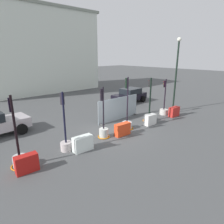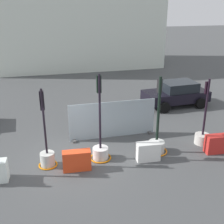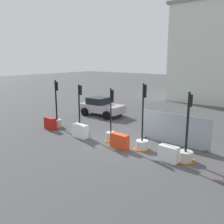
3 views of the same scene
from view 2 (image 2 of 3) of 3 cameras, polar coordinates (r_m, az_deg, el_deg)
The scene contains 11 objects.
ground_plane at distance 12.34m, azimuth -7.52°, elevation -9.36°, with size 120.00×120.00×0.00m, color #47494A.
traffic_light_2 at distance 11.85m, azimuth -12.80°, elevation -7.96°, with size 0.76×0.76×3.25m.
traffic_light_3 at distance 12.06m, azimuth -2.33°, elevation -6.81°, with size 0.90×0.90×3.66m.
traffic_light_4 at distance 12.73m, azimuth 8.88°, elevation -5.65°, with size 0.98×0.98×3.41m.
traffic_light_5 at distance 13.95m, azimuth 17.58°, elevation -4.09°, with size 0.70×0.70×3.12m.
construction_barrier_2 at distance 11.46m, azimuth -7.03°, elevation -9.55°, with size 1.12×0.46×0.82m.
construction_barrier_3 at distance 12.11m, azimuth 7.19°, elevation -7.81°, with size 0.99×0.48×0.79m.
construction_barrier_4 at distance 13.40m, azimuth 20.15°, elevation -5.96°, with size 1.05×0.49×0.82m.
car_black_sedan at distance 18.52m, azimuth 12.66°, elevation 3.62°, with size 4.11×2.39×1.54m.
building_main_facade at distance 29.83m, azimuth -7.30°, elevation 19.80°, with size 16.70×7.70×11.08m.
site_fence_panel at distance 13.79m, azimuth 0.14°, elevation -1.69°, with size 4.23×0.50×1.82m.
Camera 2 is at (-1.03, -10.58, 6.26)m, focal length 45.99 mm.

